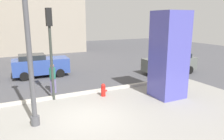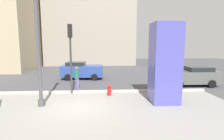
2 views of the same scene
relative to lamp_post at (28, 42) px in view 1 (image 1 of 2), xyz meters
name	(u,v)px [view 1 (image 1 of 2)]	position (x,y,z in m)	size (l,w,h in m)	color
ground_plane	(65,92)	(2.16, 3.65, -3.47)	(60.00, 60.00, 0.00)	#47474C
plaza_pavement	(106,140)	(2.16, -2.35, -3.47)	(18.00, 10.00, 0.02)	gray
curb_strip	(69,95)	(2.16, 2.77, -3.39)	(18.00, 0.24, 0.16)	#B7B2A8
lamp_post	(28,42)	(0.00, 0.00, 0.00)	(0.44, 0.44, 7.11)	#4C4C51
art_pillar_blue	(169,55)	(7.21, 0.33, -1.09)	(1.60, 1.60, 4.75)	#4C4CAD
fire_hydrant	(103,90)	(3.97, 1.95, -3.10)	(0.36, 0.26, 0.75)	red
traffic_light_corner	(50,40)	(1.31, 2.66, -0.20)	(0.28, 0.42, 4.86)	#333833
car_intersection	(170,63)	(11.09, 4.54, -2.64)	(4.38, 1.96, 1.62)	#565B56
car_far_lane	(40,65)	(1.45, 8.20, -2.58)	(4.17, 2.08, 1.74)	#2D4793
pedestrian_by_curb	(53,77)	(1.53, 3.84, -2.47)	(0.51, 0.51, 1.78)	slate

